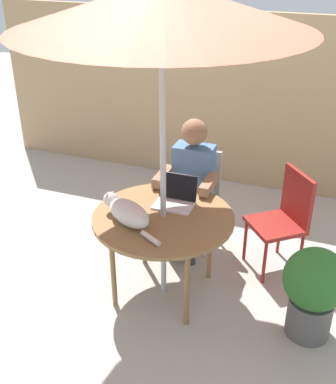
% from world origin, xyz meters
% --- Properties ---
extents(ground_plane, '(14.00, 14.00, 0.00)m').
position_xyz_m(ground_plane, '(0.00, 0.00, 0.00)').
color(ground_plane, '#ADA399').
extents(fence_back, '(5.68, 0.08, 1.89)m').
position_xyz_m(fence_back, '(0.00, 2.14, 0.95)').
color(fence_back, tan).
rests_on(fence_back, ground).
extents(patio_table, '(1.06, 1.06, 0.71)m').
position_xyz_m(patio_table, '(0.00, 0.00, 0.65)').
color(patio_table, olive).
rests_on(patio_table, ground).
extents(patio_umbrella, '(1.91, 1.91, 2.33)m').
position_xyz_m(patio_umbrella, '(0.00, 0.00, 2.18)').
color(patio_umbrella, '#B7B7BC').
rests_on(patio_umbrella, ground).
extents(chair_occupied, '(0.40, 0.40, 0.88)m').
position_xyz_m(chair_occupied, '(0.00, 0.82, 0.52)').
color(chair_occupied, '#B2A899').
rests_on(chair_occupied, ground).
extents(chair_empty, '(0.56, 0.56, 0.88)m').
position_xyz_m(chair_empty, '(0.82, 0.68, 0.52)').
color(chair_empty, maroon).
rests_on(chair_empty, ground).
extents(person_seated, '(0.48, 0.48, 1.22)m').
position_xyz_m(person_seated, '(0.00, 0.66, 0.69)').
color(person_seated, '#4C72A5').
rests_on(person_seated, ground).
extents(laptop, '(0.30, 0.26, 0.21)m').
position_xyz_m(laptop, '(0.02, 0.22, 0.77)').
color(laptop, silver).
rests_on(laptop, patio_table).
extents(cat, '(0.58, 0.40, 0.17)m').
position_xyz_m(cat, '(-0.21, -0.18, 0.79)').
color(cat, silver).
rests_on(cat, patio_table).
extents(potted_plant_near_fence, '(0.45, 0.45, 0.70)m').
position_xyz_m(potted_plant_near_fence, '(1.14, -0.07, 0.40)').
color(potted_plant_near_fence, '#595654').
rests_on(potted_plant_near_fence, ground).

